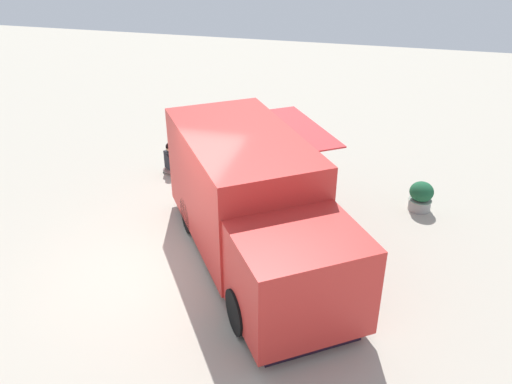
# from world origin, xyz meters

# --- Properties ---
(ground_plane) EXTENTS (40.00, 40.00, 0.00)m
(ground_plane) POSITION_xyz_m (0.00, 0.00, 0.00)
(ground_plane) COLOR #ADA595
(food_truck) EXTENTS (5.77, 4.86, 2.37)m
(food_truck) POSITION_xyz_m (-0.71, 1.49, 1.13)
(food_truck) COLOR red
(food_truck) RESTS_ON ground_plane
(person_customer) EXTENTS (0.66, 0.78, 0.84)m
(person_customer) POSITION_xyz_m (-3.86, -1.51, 0.33)
(person_customer) COLOR #755A55
(person_customer) RESTS_ON ground_plane
(planter_flowering_near) EXTENTS (0.54, 0.54, 0.70)m
(planter_flowering_near) POSITION_xyz_m (-3.42, 4.78, 0.35)
(planter_flowering_near) COLOR #959894
(planter_flowering_near) RESTS_ON ground_plane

